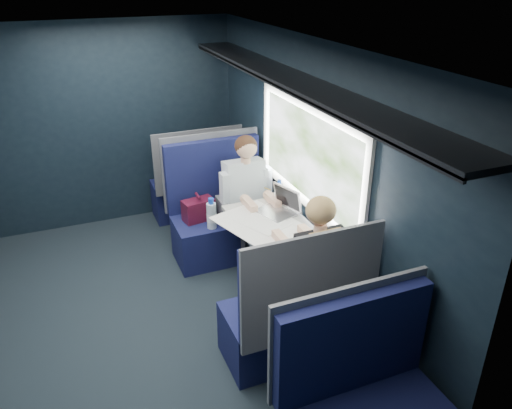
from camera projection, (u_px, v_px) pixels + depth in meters
name	position (u px, v px, depth m)	size (l,w,h in m)	color
ground	(161.00, 319.00, 4.38)	(2.80, 4.20, 0.01)	black
room_shell	(148.00, 161.00, 3.74)	(3.00, 4.40, 2.40)	black
table	(270.00, 231.00, 4.44)	(0.62, 1.00, 0.74)	#54565E
seat_bay_near	(219.00, 217.00, 5.21)	(1.04, 0.62, 1.26)	#0C0E35
seat_bay_far	(294.00, 316.00, 3.76)	(1.04, 0.62, 1.26)	#0C0E35
seat_row_front	(196.00, 185.00, 5.99)	(1.04, 0.51, 1.16)	#0C0E35
seat_row_back	(361.00, 408.00, 2.99)	(1.04, 0.51, 1.16)	#0C0E35
man	(248.00, 194.00, 5.02)	(0.53, 0.56, 1.32)	black
woman	(315.00, 263.00, 3.85)	(0.53, 0.56, 1.32)	black
papers	(262.00, 225.00, 4.37)	(0.57, 0.83, 0.01)	white
laptop	(281.00, 206.00, 4.57)	(0.36, 0.40, 0.26)	silver
bottle_small	(279.00, 193.00, 4.74)	(0.07, 0.07, 0.24)	silver
cup	(278.00, 197.00, 4.78)	(0.08, 0.08, 0.10)	white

